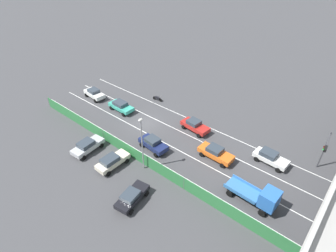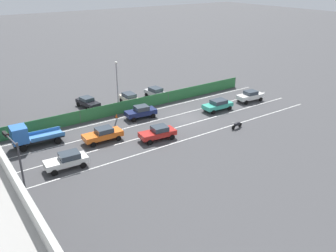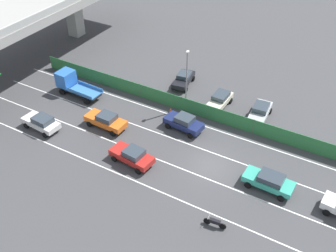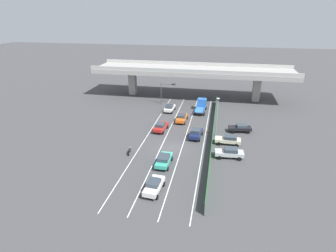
% 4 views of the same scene
% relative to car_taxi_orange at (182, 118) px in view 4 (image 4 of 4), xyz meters
% --- Properties ---
extents(ground_plane, '(300.00, 300.00, 0.00)m').
position_rel_car_taxi_orange_xyz_m(ground_plane, '(0.06, -12.51, -0.91)').
color(ground_plane, '#424244').
extents(lane_line_left_edge, '(0.14, 46.86, 0.01)m').
position_rel_car_taxi_orange_xyz_m(lane_line_left_edge, '(-5.32, -7.08, -0.91)').
color(lane_line_left_edge, silver).
rests_on(lane_line_left_edge, ground).
extents(lane_line_mid_left, '(0.14, 46.86, 0.01)m').
position_rel_car_taxi_orange_xyz_m(lane_line_mid_left, '(-1.73, -7.08, -0.91)').
color(lane_line_mid_left, silver).
rests_on(lane_line_mid_left, ground).
extents(lane_line_mid_right, '(0.14, 46.86, 0.01)m').
position_rel_car_taxi_orange_xyz_m(lane_line_mid_right, '(1.85, -7.08, -0.91)').
color(lane_line_mid_right, silver).
rests_on(lane_line_mid_right, ground).
extents(lane_line_right_edge, '(0.14, 46.86, 0.01)m').
position_rel_car_taxi_orange_xyz_m(lane_line_right_edge, '(5.43, -7.08, -0.91)').
color(lane_line_right_edge, silver).
rests_on(lane_line_right_edge, ground).
extents(elevated_overpass, '(52.38, 11.00, 8.62)m').
position_rel_car_taxi_orange_xyz_m(elevated_overpass, '(0.06, 18.35, 6.04)').
color(elevated_overpass, '#A09E99').
rests_on(elevated_overpass, ground).
extents(green_fence, '(0.10, 42.96, 1.76)m').
position_rel_car_taxi_orange_xyz_m(green_fence, '(6.88, -7.08, -0.03)').
color(green_fence, '#2D753D').
rests_on(green_fence, ground).
extents(car_taxi_orange, '(2.15, 4.75, 1.68)m').
position_rel_car_taxi_orange_xyz_m(car_taxi_orange, '(0.00, 0.00, 0.00)').
color(car_taxi_orange, orange).
rests_on(car_taxi_orange, ground).
extents(car_sedan_navy, '(2.35, 4.44, 1.73)m').
position_rel_car_taxi_orange_xyz_m(car_sedan_navy, '(3.82, -7.52, 0.02)').
color(car_sedan_navy, navy).
rests_on(car_sedan_navy, ground).
extents(car_sedan_white, '(2.26, 4.44, 1.67)m').
position_rel_car_taxi_orange_xyz_m(car_sedan_white, '(0.10, -25.07, 0.00)').
color(car_sedan_white, white).
rests_on(car_sedan_white, ground).
extents(car_hatchback_white, '(2.23, 4.44, 1.64)m').
position_rel_car_taxi_orange_xyz_m(car_hatchback_white, '(-3.73, 5.81, -0.01)').
color(car_hatchback_white, silver).
rests_on(car_hatchback_white, ground).
extents(car_taxi_teal, '(2.16, 4.57, 1.59)m').
position_rel_car_taxi_orange_xyz_m(car_taxi_teal, '(-0.03, -18.24, -0.02)').
color(car_taxi_teal, teal).
rests_on(car_taxi_teal, ground).
extents(car_sedan_red, '(2.41, 4.59, 1.65)m').
position_rel_car_taxi_orange_xyz_m(car_sedan_red, '(-3.32, -5.65, -0.01)').
color(car_sedan_red, red).
rests_on(car_sedan_red, ground).
extents(flatbed_truck_blue, '(2.50, 5.82, 2.70)m').
position_rel_car_taxi_orange_xyz_m(flatbed_truck_blue, '(3.52, 7.76, 0.46)').
color(flatbed_truck_blue, black).
rests_on(flatbed_truck_blue, ground).
extents(motorcycle, '(0.60, 1.95, 0.93)m').
position_rel_car_taxi_orange_xyz_m(motorcycle, '(-6.37, -15.81, -0.45)').
color(motorcycle, black).
rests_on(motorcycle, ground).
extents(parked_wagon_silver, '(4.65, 2.28, 1.67)m').
position_rel_car_taxi_orange_xyz_m(parked_wagon_silver, '(9.83, -13.95, 0.00)').
color(parked_wagon_silver, '#B2B5B7').
rests_on(parked_wagon_silver, ground).
extents(parked_sedan_cream, '(4.45, 2.01, 1.63)m').
position_rel_car_taxi_orange_xyz_m(parked_sedan_cream, '(9.69, -9.10, -0.00)').
color(parked_sedan_cream, beige).
rests_on(parked_sedan_cream, ground).
extents(parked_sedan_dark, '(4.51, 2.47, 1.53)m').
position_rel_car_taxi_orange_xyz_m(parked_sedan_dark, '(11.97, -3.18, -0.05)').
color(parked_sedan_dark, black).
rests_on(parked_sedan_dark, ground).
extents(traffic_light, '(3.75, 0.55, 5.49)m').
position_rel_car_taxi_orange_xyz_m(traffic_light, '(-5.57, 10.89, 2.99)').
color(traffic_light, '#47474C').
rests_on(traffic_light, ground).
extents(street_lamp, '(0.60, 0.36, 7.47)m').
position_rel_car_taxi_orange_xyz_m(street_lamp, '(7.35, -5.90, 3.59)').
color(street_lamp, gray).
rests_on(street_lamp, ground).
extents(traffic_cone, '(0.47, 0.47, 0.58)m').
position_rel_car_taxi_orange_xyz_m(traffic_cone, '(5.84, -4.74, -0.64)').
color(traffic_cone, orange).
rests_on(traffic_cone, ground).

